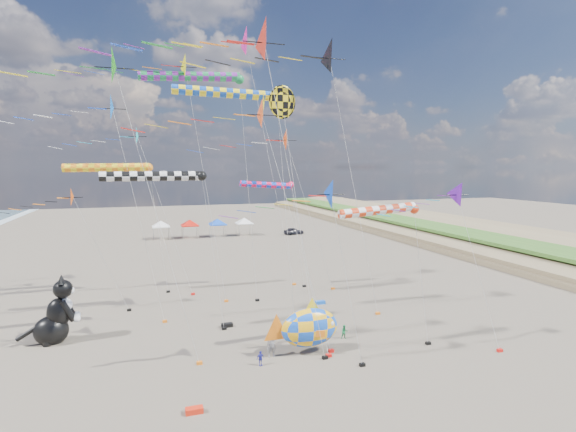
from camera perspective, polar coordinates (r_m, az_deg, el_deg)
The scene contains 30 objects.
ground at distance 26.46m, azimuth 4.51°, elevation -22.40°, with size 260.00×260.00×0.00m, color brown.
delta_kite_0 at distance 44.11m, azimuth -0.09°, elevation 9.35°, with size 13.00×2.41×16.57m.
delta_kite_1 at distance 37.23m, azimuth -21.07°, elevation 12.05°, with size 9.50×2.13×18.09m.
delta_kite_2 at distance 41.91m, azimuth -15.65°, elevation 17.34°, with size 12.90×2.23×22.36m.
delta_kite_3 at distance 28.25m, azimuth -2.72°, elevation 20.45°, with size 12.56×2.78×21.24m.
delta_kite_4 at distance 37.07m, azimuth 4.66°, elevation 19.19°, with size 15.41×3.07×22.76m.
delta_kite_5 at distance 47.49m, azimuth -5.28°, elevation 20.56°, with size 15.13×3.17×26.25m.
delta_kite_6 at distance 41.52m, azimuth -26.24°, elevation 1.65°, with size 9.05×1.75×11.06m.
delta_kite_7 at distance 30.77m, azimuth 21.28°, elevation 1.89°, with size 8.52×1.85×11.83m.
delta_kite_8 at distance 28.41m, azimuth -3.16°, elevation 12.55°, with size 11.85×2.19×17.22m.
delta_kite_9 at distance 44.44m, azimuth -18.41°, elevation 9.30°, with size 10.72×1.92×16.63m.
delta_kite_10 at distance 28.74m, azimuth -21.90°, elevation 17.01°, with size 12.19×2.43×19.76m.
delta_kite_11 at distance 26.47m, azimuth 3.00°, elevation 2.16°, with size 9.06×1.99×12.11m.
windsock_0 at distance 30.57m, azimuth 11.88°, elevation 0.59°, with size 7.30×0.65×10.14m.
windsock_1 at distance 41.36m, azimuth -11.66°, elevation 16.83°, with size 10.27×0.86×20.87m.
windsock_2 at distance 46.11m, azimuth -21.52°, elevation 5.69°, with size 9.33×0.83×13.05m.
windsock_3 at distance 45.47m, azimuth -2.38°, elevation 3.86°, with size 6.99×0.64×11.22m.
windsock_4 at distance 33.86m, azimuth -16.21°, elevation 4.78°, with size 8.76×0.73×12.39m.
windsock_5 at distance 36.25m, azimuth -7.20°, elevation 15.08°, with size 9.84×0.80×18.76m.
angelfish_kite at distance 36.48m, azimuth -1.03°, elevation 14.06°, with size 3.74×3.02×19.11m.
cat_inflatable at distance 37.11m, azimuth -27.56°, elevation -10.50°, with size 3.62×1.81×4.88m, color black, non-canonical shape.
fish_inflatable at distance 31.48m, azimuth 2.67°, elevation -13.95°, with size 5.37×1.96×3.89m.
person_adult at distance 31.21m, azimuth -2.09°, elevation -15.94°, with size 0.65×0.43×1.80m, color gray.
child_green at distance 34.59m, azimuth 7.19°, elevation -14.39°, with size 0.51×0.40×1.05m, color #208A49.
child_blue at distance 30.18m, azimuth -3.53°, elevation -17.60°, with size 0.57×0.24×0.97m, color #2E2FAC.
kite_bag_0 at distance 42.58m, azimuth 4.10°, elevation -10.89°, with size 0.90×0.44×0.30m, color blue.
kite_bag_1 at distance 25.75m, azimuth -11.81°, elevation -23.01°, with size 0.90×0.44×0.30m, color red.
kite_bag_2 at distance 37.07m, azimuth -7.75°, elevation -13.57°, with size 0.90×0.44×0.30m, color black.
tent_row at distance 82.64m, azimuth -10.65°, elevation -0.50°, with size 19.20×4.20×3.80m.
parked_car at distance 84.75m, azimuth 0.72°, elevation -1.93°, with size 1.53×3.81×1.30m, color #26262D.
Camera 1 is at (-9.02, -21.41, 12.67)m, focal length 28.00 mm.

